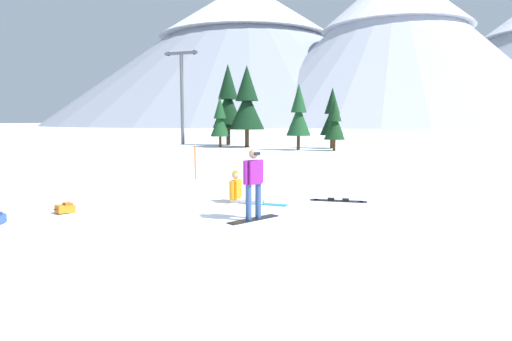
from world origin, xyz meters
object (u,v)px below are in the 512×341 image
(backpack_orange, at_px, (65,208))
(pine_tree_broad, at_px, (220,120))
(snowboarder_foreground, at_px, (253,182))
(loose_snowboard_near_left, at_px, (338,200))
(snowboarder_midground, at_px, (241,191))
(pine_tree_leaning, at_px, (332,115))
(pine_tree_young, at_px, (299,114))
(pine_tree_short, at_px, (247,103))
(pine_tree_twin, at_px, (228,101))
(pine_tree_tall, at_px, (335,123))
(ski_lift_tower, at_px, (182,91))
(trail_marker_pole, at_px, (195,163))

(backpack_orange, xyz_separation_m, pine_tree_broad, (-8.11, 27.54, 2.44))
(snowboarder_foreground, bearing_deg, loose_snowboard_near_left, 63.77)
(snowboarder_foreground, distance_m, snowboarder_midground, 2.38)
(loose_snowboard_near_left, relative_size, backpack_orange, 3.20)
(pine_tree_leaning, distance_m, pine_tree_young, 3.91)
(pine_tree_short, bearing_deg, pine_tree_twin, 141.69)
(pine_tree_tall, height_order, ski_lift_tower, ski_lift_tower)
(trail_marker_pole, bearing_deg, backpack_orange, -90.86)
(pine_tree_tall, bearing_deg, snowboarder_midground, -87.08)
(loose_snowboard_near_left, bearing_deg, snowboarder_foreground, -116.23)
(pine_tree_tall, bearing_deg, ski_lift_tower, 165.25)
(snowboarder_midground, relative_size, backpack_orange, 3.21)
(pine_tree_short, bearing_deg, pine_tree_tall, -14.00)
(pine_tree_tall, xyz_separation_m, pine_tree_broad, (-10.79, 0.96, 0.25))
(pine_tree_tall, distance_m, pine_tree_broad, 10.84)
(snowboarder_midground, distance_m, loose_snowboard_near_left, 3.02)
(snowboarder_midground, distance_m, pine_tree_twin, 31.05)
(snowboarder_foreground, xyz_separation_m, pine_tree_broad, (-13.14, 26.56, 1.63))
(ski_lift_tower, bearing_deg, snowboarder_midground, -57.38)
(backpack_orange, xyz_separation_m, pine_tree_leaning, (1.92, 29.66, 2.83))
(pine_tree_twin, bearing_deg, snowboarder_midground, -65.64)
(snowboarder_midground, xyz_separation_m, pine_tree_broad, (-12.00, 24.56, 2.23))
(trail_marker_pole, relative_size, ski_lift_tower, 0.15)
(trail_marker_pole, height_order, pine_tree_leaning, pine_tree_leaning)
(pine_tree_tall, height_order, pine_tree_broad, pine_tree_broad)
(snowboarder_foreground, height_order, loose_snowboard_near_left, snowboarder_foreground)
(loose_snowboard_near_left, bearing_deg, pine_tree_short, 117.06)
(snowboarder_foreground, relative_size, pine_tree_twin, 0.22)
(loose_snowboard_near_left, distance_m, backpack_orange, 7.86)
(loose_snowboard_near_left, distance_m, pine_tree_twin, 31.25)
(pine_tree_leaning, xyz_separation_m, pine_tree_young, (-2.26, -3.19, 0.08))
(pine_tree_young, bearing_deg, loose_snowboard_near_left, -72.61)
(snowboarder_midground, relative_size, pine_tree_tall, 0.42)
(ski_lift_tower, bearing_deg, pine_tree_tall, -14.75)
(pine_tree_tall, bearing_deg, pine_tree_young, -177.80)
(snowboarder_foreground, bearing_deg, pine_tree_broad, 116.33)
(backpack_orange, bearing_deg, ski_lift_tower, 114.36)
(trail_marker_pole, relative_size, pine_tree_twin, 0.17)
(snowboarder_midground, xyz_separation_m, pine_tree_young, (-4.23, 23.48, 2.70))
(pine_tree_leaning, bearing_deg, pine_tree_tall, -76.10)
(pine_tree_young, xyz_separation_m, pine_tree_broad, (-7.77, 1.08, -0.47))
(trail_marker_pole, bearing_deg, pine_tree_broad, 111.97)
(backpack_orange, bearing_deg, pine_tree_tall, 84.24)
(snowboarder_foreground, height_order, pine_tree_broad, pine_tree_broad)
(snowboarder_midground, bearing_deg, trail_marker_pole, 132.05)
(trail_marker_pole, xyz_separation_m, pine_tree_young, (-0.45, 19.29, 2.34))
(backpack_orange, bearing_deg, pine_tree_leaning, 86.29)
(snowboarder_foreground, xyz_separation_m, pine_tree_leaning, (-3.11, 28.67, 2.02))
(snowboarder_foreground, xyz_separation_m, backpack_orange, (-5.03, -0.99, -0.82))
(backpack_orange, height_order, pine_tree_twin, pine_tree_twin)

